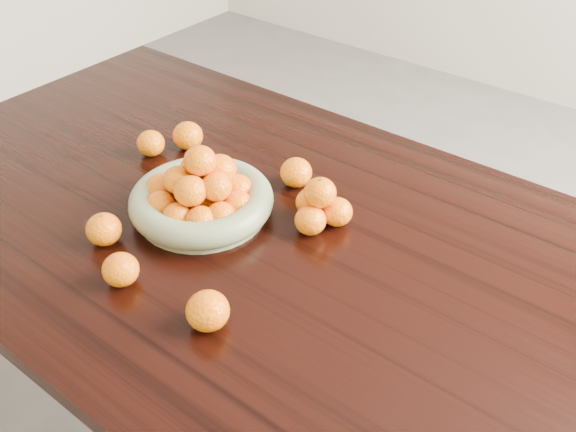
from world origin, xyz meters
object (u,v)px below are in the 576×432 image
Objects in this scene: dining_table at (293,277)px; loose_orange_0 at (104,229)px; orange_pyramid at (320,206)px; fruit_bowl at (201,197)px.

loose_orange_0 is (-0.29, -0.22, 0.12)m from dining_table.
orange_pyramid is 1.80× the size of loose_orange_0.
loose_orange_0 is at bearing -133.65° from orange_pyramid.
fruit_bowl is at bearing -149.72° from orange_pyramid.
orange_pyramid is at bearing 46.35° from loose_orange_0.
fruit_bowl is 0.20m from loose_orange_0.
dining_table is 16.05× the size of orange_pyramid.
dining_table is 28.90× the size of loose_orange_0.
loose_orange_0 is at bearing -142.69° from dining_table.
dining_table is at bearing -90.40° from orange_pyramid.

